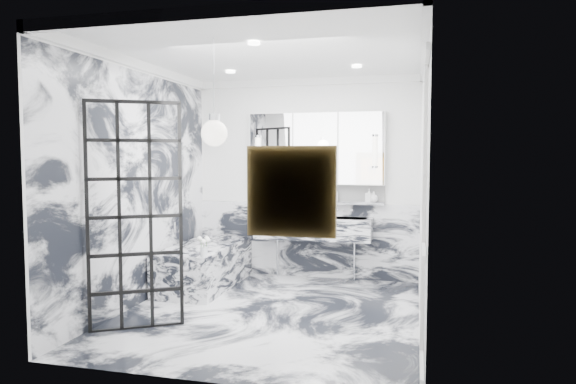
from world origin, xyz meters
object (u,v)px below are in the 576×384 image
(bathtub, at_px, (205,265))
(trough_sink, at_px, (313,228))
(mirror_cabinet, at_px, (316,149))
(crittall_door, at_px, (135,217))

(bathtub, bearing_deg, trough_sink, 26.48)
(mirror_cabinet, bearing_deg, trough_sink, -90.00)
(crittall_door, relative_size, bathtub, 1.36)
(trough_sink, bearing_deg, bathtub, -153.52)
(crittall_door, height_order, bathtub, crittall_door)
(crittall_door, xyz_separation_m, trough_sink, (1.31, 2.38, -0.39))
(trough_sink, xyz_separation_m, mirror_cabinet, (-0.00, 0.17, 1.09))
(trough_sink, relative_size, bathtub, 0.97)
(crittall_door, bearing_deg, trough_sink, 30.46)
(crittall_door, distance_m, bathtub, 1.92)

